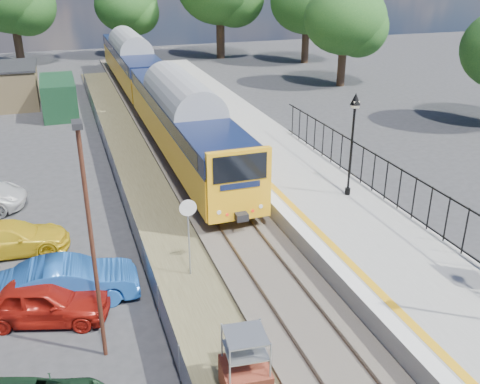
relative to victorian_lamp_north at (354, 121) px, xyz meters
name	(u,v)px	position (x,y,z in m)	size (l,w,h in m)	color
ground	(292,309)	(-5.30, -6.00, -4.30)	(120.00, 120.00, 0.00)	#2D2D30
track_bed	(202,196)	(-5.77, 3.67, -4.21)	(5.90, 80.00, 0.29)	#473F38
platform	(306,190)	(-1.10, 2.00, -3.85)	(5.00, 70.00, 0.90)	gray
platform_edge	(266,187)	(-3.16, 2.00, -3.39)	(0.90, 70.00, 0.01)	silver
victorian_lamp_north	(354,121)	(0.00, 0.00, 0.00)	(0.44, 0.44, 4.60)	black
palisade_fence	(426,205)	(1.25, -3.76, -2.46)	(0.12, 26.00, 2.00)	black
wire_fence	(117,178)	(-9.50, 6.00, -3.70)	(0.06, 52.00, 1.20)	#999EA3
tree_line	(133,5)	(-3.90, 36.00, 2.31)	(56.80, 43.80, 11.88)	#332319
train	(151,82)	(-5.30, 19.87, -1.96)	(2.82, 40.83, 3.51)	#F1A715
brick_plinth	(245,366)	(-7.99, -9.02, -3.35)	(1.33, 1.33, 1.97)	brown
speed_sign	(188,224)	(-7.98, -2.93, -2.20)	(0.61, 0.11, 3.04)	#999EA3
carpark_lamp	(91,233)	(-11.33, -6.26, -0.30)	(0.25, 0.50, 7.00)	#472417
car_red	(44,301)	(-12.96, -3.96, -3.60)	(1.64, 4.08, 1.39)	maroon
car_blue	(69,282)	(-12.16, -3.16, -3.55)	(1.58, 4.53, 1.49)	#1C52A8
car_yellow	(10,238)	(-14.19, 0.95, -3.66)	(1.78, 4.38, 1.27)	gold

